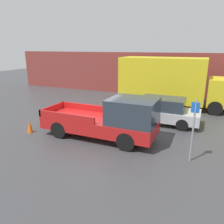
% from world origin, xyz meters
% --- Properties ---
extents(ground_plane, '(60.00, 60.00, 0.00)m').
position_xyz_m(ground_plane, '(0.00, 0.00, 0.00)').
color(ground_plane, '#3D3D3F').
extents(building_wall, '(28.00, 0.15, 3.89)m').
position_xyz_m(building_wall, '(0.00, 9.77, 1.94)').
color(building_wall, brown).
rests_on(building_wall, ground).
extents(pickup_truck, '(5.67, 2.01, 2.13)m').
position_xyz_m(pickup_truck, '(1.42, -0.97, 1.00)').
color(pickup_truck, red).
rests_on(pickup_truck, ground).
extents(car, '(4.53, 1.83, 1.53)m').
position_xyz_m(car, '(3.19, 2.39, 0.77)').
color(car, '#B7BABF').
rests_on(car, ground).
extents(delivery_truck, '(8.07, 2.62, 3.61)m').
position_xyz_m(delivery_truck, '(2.98, 6.53, 1.91)').
color(delivery_truck, gold).
rests_on(delivery_truck, ground).
extents(parking_sign, '(0.30, 0.07, 2.51)m').
position_xyz_m(parking_sign, '(5.23, -1.71, 1.41)').
color(parking_sign, gray).
rests_on(parking_sign, ground).
extents(traffic_cone, '(0.29, 0.29, 0.70)m').
position_xyz_m(traffic_cone, '(-2.79, -1.89, 0.35)').
color(traffic_cone, orange).
rests_on(traffic_cone, ground).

